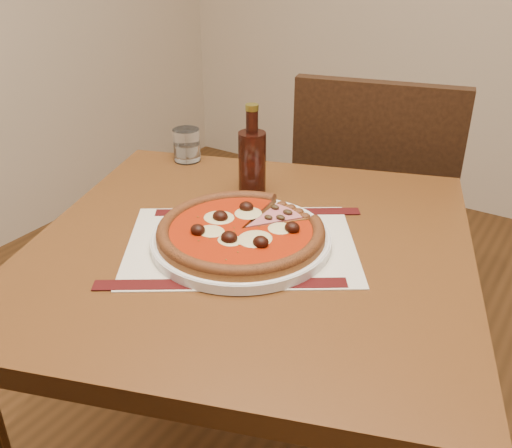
# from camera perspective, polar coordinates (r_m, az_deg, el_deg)

# --- Properties ---
(table) EXTENTS (1.02, 1.02, 0.75)m
(table) POSITION_cam_1_polar(r_m,az_deg,el_deg) (1.11, -0.56, -6.42)
(table) COLOR brown
(table) RESTS_ON ground
(chair_far) EXTENTS (0.53, 0.53, 0.92)m
(chair_far) POSITION_cam_1_polar(r_m,az_deg,el_deg) (1.72, 11.65, 1.65)
(chair_far) COLOR black
(chair_far) RESTS_ON ground
(placemat) EXTENTS (0.51, 0.48, 0.00)m
(placemat) POSITION_cam_1_polar(r_m,az_deg,el_deg) (1.05, -1.50, -2.06)
(placemat) COLOR beige
(placemat) RESTS_ON table
(plate) EXTENTS (0.33, 0.33, 0.02)m
(plate) POSITION_cam_1_polar(r_m,az_deg,el_deg) (1.04, -1.50, -1.58)
(plate) COLOR white
(plate) RESTS_ON placemat
(pizza) EXTENTS (0.31, 0.31, 0.04)m
(pizza) POSITION_cam_1_polar(r_m,az_deg,el_deg) (1.03, -1.53, -0.63)
(pizza) COLOR #945A23
(pizza) RESTS_ON plate
(ham_slice) EXTENTS (0.09, 0.13, 0.02)m
(ham_slice) POSITION_cam_1_polar(r_m,az_deg,el_deg) (1.07, 2.53, 0.31)
(ham_slice) COLOR #945A23
(ham_slice) RESTS_ON plate
(water_glass) EXTENTS (0.07, 0.07, 0.08)m
(water_glass) POSITION_cam_1_polar(r_m,az_deg,el_deg) (1.42, -6.94, 7.84)
(water_glass) COLOR white
(water_glass) RESTS_ON table
(bottle) EXTENTS (0.06, 0.06, 0.20)m
(bottle) POSITION_cam_1_polar(r_m,az_deg,el_deg) (1.22, -0.39, 6.46)
(bottle) COLOR #37140D
(bottle) RESTS_ON table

